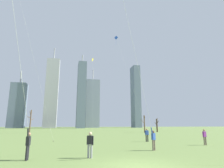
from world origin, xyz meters
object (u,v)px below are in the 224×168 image
bystander_watching_nearby (90,143)px  kite_flyer_foreground_right_purple (139,74)px  distant_kite_drifting_left_blue (119,45)px  bystander_strolling_midfield (147,134)px  kite_flyer_foreground_left_white (22,91)px  distant_kite_low_near_trees_yellow (93,66)px  bare_tree_center (144,123)px  bystander_far_off_by_trees (205,136)px  bare_tree_right_of_center (157,125)px  bare_tree_leftmost (30,121)px

bystander_watching_nearby → kite_flyer_foreground_right_purple: bearing=11.3°
distant_kite_drifting_left_blue → bystander_strolling_midfield: bearing=-91.7°
kite_flyer_foreground_left_white → distant_kite_drifting_left_blue: distant_kite_drifting_left_blue is taller
distant_kite_low_near_trees_yellow → bare_tree_center: (15.88, 9.22, -12.76)m
bystander_far_off_by_trees → bare_tree_right_of_center: 37.18m
kite_flyer_foreground_right_purple → distant_kite_low_near_trees_yellow: bearing=91.0°
bystander_watching_nearby → bare_tree_center: 42.08m
kite_flyer_foreground_left_white → kite_flyer_foreground_right_purple: 8.50m
bystander_strolling_midfield → bare_tree_right_of_center: size_ratio=0.39×
kite_flyer_foreground_right_purple → bystander_strolling_midfield: (4.50, 9.50, -5.09)m
bystander_far_off_by_trees → bare_tree_leftmost: size_ratio=0.27×
kite_flyer_foreground_right_purple → bare_tree_leftmost: size_ratio=3.48×
distant_kite_low_near_trees_yellow → kite_flyer_foreground_right_purple: bearing=-89.0°
bystander_watching_nearby → distant_kite_drifting_left_blue: bearing=70.9°
kite_flyer_foreground_right_purple → distant_kite_low_near_trees_yellow: 28.93m
kite_flyer_foreground_left_white → bare_tree_right_of_center: bearing=55.8°
bare_tree_center → distant_kite_low_near_trees_yellow: bearing=-149.9°
distant_kite_low_near_trees_yellow → bare_tree_leftmost: size_ratio=2.93×
distant_kite_drifting_left_blue → bare_tree_leftmost: distant_kite_drifting_left_blue is taller
kite_flyer_foreground_right_purple → bystander_watching_nearby: kite_flyer_foreground_right_purple is taller
kite_flyer_foreground_right_purple → bare_tree_leftmost: kite_flyer_foreground_right_purple is taller
distant_kite_drifting_left_blue → bare_tree_center: (10.47, 12.08, -17.03)m
bystander_watching_nearby → bare_tree_center: (19.26, 37.39, 1.60)m
kite_flyer_foreground_left_white → bare_tree_leftmost: (-7.05, 42.32, -0.74)m
bystander_strolling_midfield → kite_flyer_foreground_right_purple: bearing=-115.3°
bare_tree_right_of_center → bare_tree_leftmost: bearing=179.4°
bystander_strolling_midfield → bare_tree_leftmost: bearing=122.5°
bystander_far_off_by_trees → kite_flyer_foreground_left_white: bearing=-158.1°
bystander_far_off_by_trees → bare_tree_right_of_center: size_ratio=0.39×
kite_flyer_foreground_left_white → bare_tree_center: (23.30, 38.98, -1.38)m
kite_flyer_foreground_left_white → distant_kite_low_near_trees_yellow: 32.72m
kite_flyer_foreground_right_purple → bystander_watching_nearby: size_ratio=12.74×
bare_tree_right_of_center → distant_kite_low_near_trees_yellow: bearing=-150.1°
bystander_strolling_midfield → distant_kite_low_near_trees_yellow: distant_kite_low_near_trees_yellow is taller
bystander_watching_nearby → distant_kite_low_near_trees_yellow: size_ratio=0.09×
bare_tree_right_of_center → bare_tree_center: (-5.23, -2.94, 0.46)m
bystander_far_off_by_trees → bare_tree_center: bearing=78.4°
distant_kite_low_near_trees_yellow → bystander_far_off_by_trees: bearing=-68.1°
kite_flyer_foreground_right_purple → distant_kite_drifting_left_blue: distant_kite_drifting_left_blue is taller
kite_flyer_foreground_right_purple → bystander_far_off_by_trees: kite_flyer_foreground_right_purple is taller
kite_flyer_foreground_left_white → bystander_strolling_midfield: (12.38, 11.86, -2.98)m
kite_flyer_foreground_right_purple → bare_tree_right_of_center: 44.79m
bystander_strolling_midfield → distant_kite_low_near_trees_yellow: 23.48m
bystander_far_off_by_trees → bare_tree_right_of_center: bearing=71.4°
distant_kite_drifting_left_blue → bare_tree_leftmost: (-19.88, 15.41, -16.39)m
kite_flyer_foreground_left_white → bystander_far_off_by_trees: (16.68, 6.69, -2.98)m
kite_flyer_foreground_left_white → bare_tree_right_of_center: kite_flyer_foreground_left_white is taller
kite_flyer_foreground_right_purple → distant_kite_low_near_trees_yellow: size_ratio=1.19×
bare_tree_center → bare_tree_right_of_center: bearing=29.3°
bystander_strolling_midfield → bystander_watching_nearby: bearing=-129.1°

